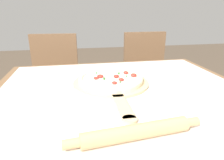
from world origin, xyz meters
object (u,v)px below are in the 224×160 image
at_px(chair_left, 55,81).
at_px(rolling_pin, 136,132).
at_px(pizza_peel, 112,84).
at_px(pizza, 111,79).
at_px(chair_right, 146,75).

bearing_deg(chair_left, rolling_pin, -70.47).
height_order(pizza_peel, chair_left, chair_left).
relative_size(pizza, chair_left, 0.34).
height_order(rolling_pin, chair_left, chair_left).
height_order(rolling_pin, chair_right, chair_right).
bearing_deg(pizza_peel, chair_right, 59.13).
bearing_deg(pizza, rolling_pin, -90.94).
height_order(pizza, chair_left, chair_left).
xyz_separation_m(pizza, chair_right, (0.46, 0.74, -0.25)).
bearing_deg(chair_right, rolling_pin, -111.73).
bearing_deg(chair_left, pizza_peel, -62.25).
relative_size(pizza, chair_right, 0.34).
xyz_separation_m(pizza_peel, rolling_pin, (-0.01, -0.42, 0.02)).
distance_m(chair_left, chair_right, 0.80).
bearing_deg(chair_right, chair_left, 179.75).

